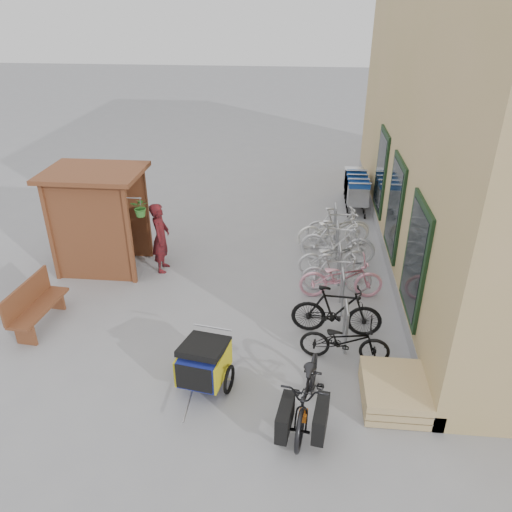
# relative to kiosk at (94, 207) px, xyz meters

# --- Properties ---
(ground) EXTENTS (80.00, 80.00, 0.00)m
(ground) POSITION_rel_kiosk_xyz_m (3.28, -2.47, -1.55)
(ground) COLOR gray
(kiosk) EXTENTS (2.49, 1.65, 2.40)m
(kiosk) POSITION_rel_kiosk_xyz_m (0.00, 0.00, 0.00)
(kiosk) COLOR brown
(kiosk) RESTS_ON ground
(bike_rack) EXTENTS (0.05, 5.35, 0.86)m
(bike_rack) POSITION_rel_kiosk_xyz_m (5.58, -0.07, -1.04)
(bike_rack) COLOR #A5A8AD
(bike_rack) RESTS_ON ground
(pallet_stack) EXTENTS (1.00, 1.20, 0.40)m
(pallet_stack) POSITION_rel_kiosk_xyz_m (6.28, -3.87, -1.34)
(pallet_stack) COLOR tan
(pallet_stack) RESTS_ON ground
(bench) EXTENTS (0.58, 1.53, 0.95)m
(bench) POSITION_rel_kiosk_xyz_m (-0.40, -2.43, -1.07)
(bench) COLOR brown
(bench) RESTS_ON ground
(shopping_carts) EXTENTS (0.63, 2.12, 1.13)m
(shopping_carts) POSITION_rel_kiosk_xyz_m (6.28, 4.50, -0.89)
(shopping_carts) COLOR silver
(shopping_carts) RESTS_ON ground
(child_trailer) EXTENTS (0.98, 1.58, 0.91)m
(child_trailer) POSITION_rel_kiosk_xyz_m (3.20, -3.80, -1.05)
(child_trailer) COLOR navy
(child_trailer) RESTS_ON ground
(cargo_bike) EXTENTS (0.94, 1.99, 1.00)m
(cargo_bike) POSITION_rel_kiosk_xyz_m (4.90, -4.35, -1.05)
(cargo_bike) COLOR black
(cargo_bike) RESTS_ON ground
(person_kiosk) EXTENTS (0.42, 0.63, 1.67)m
(person_kiosk) POSITION_rel_kiosk_xyz_m (1.47, 0.02, -0.71)
(person_kiosk) COLOR maroon
(person_kiosk) RESTS_ON ground
(bike_0) EXTENTS (1.63, 0.70, 0.83)m
(bike_0) POSITION_rel_kiosk_xyz_m (5.54, -2.89, -1.14)
(bike_0) COLOR black
(bike_0) RESTS_ON ground
(bike_1) EXTENTS (1.74, 0.58, 1.03)m
(bike_1) POSITION_rel_kiosk_xyz_m (5.42, -2.12, -1.04)
(bike_1) COLOR black
(bike_1) RESTS_ON ground
(bike_2) EXTENTS (1.83, 0.76, 0.94)m
(bike_2) POSITION_rel_kiosk_xyz_m (5.58, -0.77, -1.08)
(bike_2) COLOR pink
(bike_2) RESTS_ON ground
(bike_3) EXTENTS (1.54, 0.47, 0.92)m
(bike_3) POSITION_rel_kiosk_xyz_m (5.50, -0.57, -1.09)
(bike_3) COLOR silver
(bike_3) RESTS_ON ground
(bike_4) EXTENTS (1.73, 0.94, 0.86)m
(bike_4) POSITION_rel_kiosk_xyz_m (5.44, 0.26, -1.12)
(bike_4) COLOR silver
(bike_4) RESTS_ON ground
(bike_5) EXTENTS (1.84, 0.72, 1.08)m
(bike_5) POSITION_rel_kiosk_xyz_m (5.57, 0.82, -1.01)
(bike_5) COLOR silver
(bike_5) RESTS_ON ground
(bike_6) EXTENTS (1.97, 1.08, 0.98)m
(bike_6) POSITION_rel_kiosk_xyz_m (5.50, 1.62, -1.06)
(bike_6) COLOR white
(bike_6) RESTS_ON ground
(bike_7) EXTENTS (1.69, 0.60, 0.99)m
(bike_7) POSITION_rel_kiosk_xyz_m (5.63, 1.86, -1.05)
(bike_7) COLOR silver
(bike_7) RESTS_ON ground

